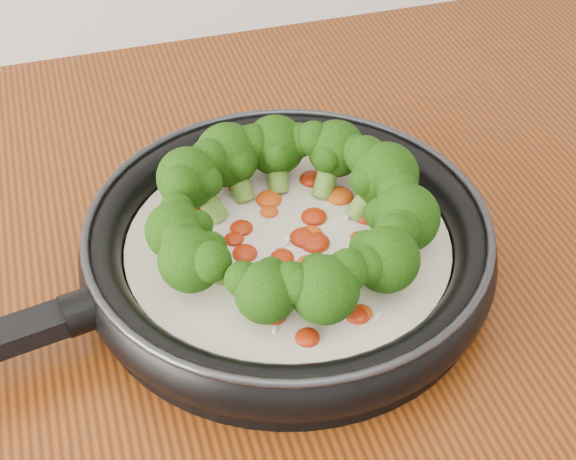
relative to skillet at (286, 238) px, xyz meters
name	(u,v)px	position (x,y,z in m)	size (l,w,h in m)	color
skillet	(286,238)	(0.00, 0.00, 0.00)	(0.58, 0.42, 0.10)	black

